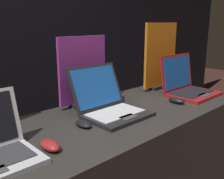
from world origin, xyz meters
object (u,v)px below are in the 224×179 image
object	(u,v)px
laptop_middle	(109,104)
mouse_middle	(83,124)
laptop_back	(187,85)
mouse_back	(177,100)
mouse_front	(50,145)
promo_stand_back	(160,58)
promo_stand_middle	(83,73)

from	to	relation	value
laptop_middle	mouse_middle	distance (m)	0.23
laptop_back	mouse_back	bearing A→B (deg)	-163.35
mouse_middle	laptop_back	size ratio (longest dim) A/B	0.30
mouse_front	mouse_back	bearing A→B (deg)	-0.03
laptop_middle	laptop_back	distance (m)	0.69
laptop_middle	promo_stand_back	xyz separation A→B (m)	(0.69, 0.17, 0.18)
laptop_middle	mouse_back	distance (m)	0.47
laptop_middle	promo_stand_middle	size ratio (longest dim) A/B	0.86
mouse_front	mouse_back	world-z (taller)	mouse_front
mouse_middle	mouse_back	bearing A→B (deg)	-8.50
mouse_front	mouse_back	distance (m)	0.91
laptop_middle	laptop_back	bearing A→B (deg)	-6.23
mouse_middle	promo_stand_middle	size ratio (longest dim) A/B	0.26
mouse_front	laptop_back	bearing A→B (deg)	3.54
promo_stand_middle	promo_stand_back	distance (m)	0.69
mouse_middle	laptop_middle	bearing A→B (deg)	12.22
laptop_middle	promo_stand_back	distance (m)	0.73
laptop_middle	mouse_back	bearing A→B (deg)	-18.10
mouse_front	laptop_middle	bearing A→B (deg)	17.53
mouse_front	promo_stand_middle	size ratio (longest dim) A/B	0.28
mouse_middle	mouse_back	world-z (taller)	mouse_back
mouse_front	laptop_back	xyz separation A→B (m)	(1.15, 0.07, 0.04)
laptop_middle	mouse_middle	xyz separation A→B (m)	(-0.22, -0.05, -0.05)
mouse_middle	promo_stand_back	world-z (taller)	promo_stand_back
mouse_front	mouse_back	xyz separation A→B (m)	(0.91, -0.00, -0.00)
laptop_back	promo_stand_back	distance (m)	0.30
promo_stand_middle	laptop_back	bearing A→B (deg)	-24.14
mouse_back	promo_stand_back	xyz separation A→B (m)	(0.24, 0.31, 0.22)
laptop_middle	promo_stand_back	bearing A→B (deg)	13.72
mouse_middle	promo_stand_back	size ratio (longest dim) A/B	0.22
mouse_front	promo_stand_middle	bearing A→B (deg)	39.36
laptop_middle	promo_stand_middle	xyz separation A→B (m)	(0.00, 0.23, 0.14)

